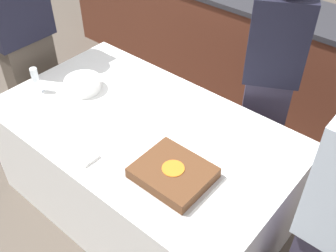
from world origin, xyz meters
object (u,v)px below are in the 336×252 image
at_px(plate_stack, 83,84).
at_px(person_seated_left, 25,43).
at_px(cake, 173,173).
at_px(person_seated_right, 334,213).
at_px(wine_glass, 35,77).
at_px(person_cutting_cake, 270,79).

distance_m(plate_stack, person_seated_left, 0.59).
bearing_deg(cake, person_seated_left, 172.63).
height_order(cake, person_seated_right, person_seated_right).
relative_size(cake, person_seated_right, 0.24).
distance_m(wine_glass, person_seated_right, 1.85).
relative_size(plate_stack, person_seated_left, 0.14).
relative_size(person_cutting_cake, person_seated_left, 0.95).
relative_size(plate_stack, person_cutting_cake, 0.15).
bearing_deg(cake, plate_stack, 167.30).
height_order(person_cutting_cake, person_seated_right, person_seated_right).
bearing_deg(plate_stack, wine_glass, -135.44).
bearing_deg(person_cutting_cake, cake, 61.78).
xyz_separation_m(cake, person_seated_left, (-1.51, 0.19, 0.10)).
bearing_deg(person_seated_left, person_seated_right, -90.00).
bearing_deg(plate_stack, cake, -12.70).
bearing_deg(person_cutting_cake, person_seated_right, 105.63).
height_order(cake, wine_glass, wine_glass).
relative_size(wine_glass, person_cutting_cake, 0.11).
xyz_separation_m(cake, person_seated_right, (0.71, 0.19, 0.10)).
distance_m(plate_stack, person_cutting_cake, 1.18).
relative_size(plate_stack, person_seated_right, 0.14).
bearing_deg(plate_stack, person_seated_right, -0.46).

